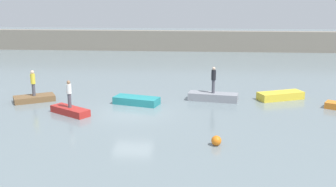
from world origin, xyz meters
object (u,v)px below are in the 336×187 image
at_px(rowboat_yellow, 280,96).
at_px(mooring_buoy, 216,141).
at_px(rowboat_brown, 34,98).
at_px(rowboat_teal, 137,101).
at_px(person_yellow_shirt, 33,82).
at_px(rowboat_red, 70,111).
at_px(person_white_shirt, 69,93).
at_px(rowboat_grey, 213,97).
at_px(person_dark_shirt, 214,79).

bearing_deg(rowboat_yellow, mooring_buoy, -139.71).
xyz_separation_m(rowboat_brown, rowboat_teal, (7.22, -0.22, 0.05)).
distance_m(rowboat_teal, person_yellow_shirt, 7.31).
distance_m(rowboat_brown, mooring_buoy, 14.48).
xyz_separation_m(rowboat_red, person_white_shirt, (-0.00, -0.00, 1.17)).
bearing_deg(rowboat_teal, rowboat_brown, -165.76).
relative_size(rowboat_brown, person_white_shirt, 1.58).
xyz_separation_m(rowboat_brown, person_white_shirt, (3.42, -2.86, 1.19)).
distance_m(rowboat_teal, rowboat_grey, 5.38).
relative_size(rowboat_brown, rowboat_grey, 0.79).
xyz_separation_m(rowboat_red, rowboat_grey, (9.01, 3.94, 0.06)).
relative_size(rowboat_yellow, person_yellow_shirt, 1.82).
height_order(rowboat_yellow, person_dark_shirt, person_dark_shirt).
relative_size(rowboat_red, rowboat_grey, 0.81).
height_order(rowboat_grey, rowboat_yellow, rowboat_grey).
xyz_separation_m(rowboat_brown, rowboat_red, (3.42, -2.86, 0.01)).
bearing_deg(person_yellow_shirt, person_white_shirt, -39.84).
relative_size(rowboat_brown, rowboat_teal, 0.89).
height_order(rowboat_brown, mooring_buoy, mooring_buoy).
bearing_deg(rowboat_teal, rowboat_red, -129.20).
xyz_separation_m(rowboat_teal, mooring_buoy, (5.10, -7.40, 0.01)).
bearing_deg(person_yellow_shirt, person_dark_shirt, 4.98).
xyz_separation_m(rowboat_brown, rowboat_grey, (12.43, 1.08, 0.07)).
xyz_separation_m(rowboat_yellow, person_yellow_shirt, (-17.21, -1.79, 1.14)).
distance_m(person_yellow_shirt, person_dark_shirt, 12.48).
relative_size(person_yellow_shirt, person_dark_shirt, 0.97).
relative_size(rowboat_yellow, person_white_shirt, 1.89).
relative_size(rowboat_red, person_dark_shirt, 1.51).
xyz_separation_m(person_white_shirt, mooring_buoy, (8.89, -4.76, -1.13)).
xyz_separation_m(rowboat_yellow, mooring_buoy, (-4.89, -9.40, -0.01)).
height_order(rowboat_red, person_dark_shirt, person_dark_shirt).
distance_m(rowboat_teal, mooring_buoy, 8.99).
distance_m(rowboat_red, rowboat_teal, 4.62).
bearing_deg(mooring_buoy, person_dark_shirt, 89.25).
relative_size(rowboat_yellow, person_dark_shirt, 1.76).
xyz_separation_m(rowboat_red, person_yellow_shirt, (-3.42, 2.86, 1.19)).
xyz_separation_m(rowboat_brown, mooring_buoy, (12.32, -7.62, 0.05)).
bearing_deg(rowboat_red, person_white_shirt, -139.35).
bearing_deg(person_white_shirt, mooring_buoy, -28.15).
xyz_separation_m(person_dark_shirt, mooring_buoy, (-0.11, -8.70, -1.33)).
xyz_separation_m(rowboat_red, person_dark_shirt, (9.01, 3.94, 1.36)).
xyz_separation_m(person_dark_shirt, person_white_shirt, (-9.01, -3.94, -0.19)).
bearing_deg(rowboat_yellow, person_dark_shirt, 166.15).
height_order(person_dark_shirt, mooring_buoy, person_dark_shirt).
height_order(rowboat_brown, person_yellow_shirt, person_yellow_shirt).
bearing_deg(rowboat_grey, rowboat_yellow, 18.01).
relative_size(rowboat_teal, person_dark_shirt, 1.65).
bearing_deg(rowboat_teal, rowboat_yellow, 27.30).
bearing_deg(person_dark_shirt, rowboat_yellow, 8.37).
bearing_deg(person_white_shirt, rowboat_yellow, 18.61).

